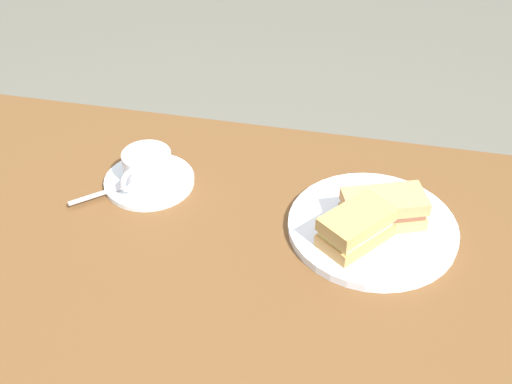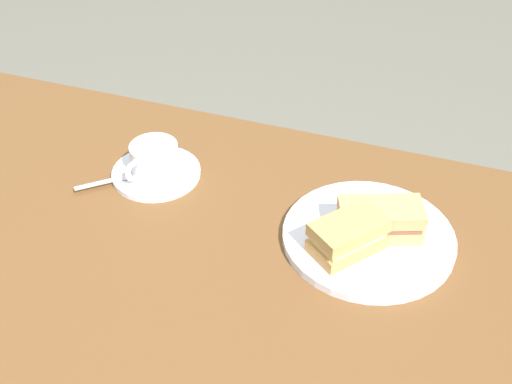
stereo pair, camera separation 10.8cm
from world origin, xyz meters
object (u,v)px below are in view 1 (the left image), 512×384
at_px(dining_table, 153,277).
at_px(sandwich_back, 356,228).
at_px(sandwich_plate, 372,227).
at_px(coffee_cup, 147,166).
at_px(sandwich_front, 383,209).
at_px(coffee_saucer, 149,181).
at_px(spoon, 107,191).

bearing_deg(dining_table, sandwich_back, 10.85).
height_order(sandwich_plate, coffee_cup, coffee_cup).
bearing_deg(dining_table, sandwich_front, 17.87).
bearing_deg(coffee_saucer, coffee_cup, -110.68).
distance_m(dining_table, spoon, 0.17).
xyz_separation_m(dining_table, coffee_saucer, (-0.05, 0.15, 0.08)).
bearing_deg(dining_table, coffee_cup, 109.18).
bearing_deg(coffee_saucer, sandwich_plate, -6.05).
distance_m(coffee_saucer, coffee_cup, 0.03).
bearing_deg(sandwich_back, spoon, 175.30).
bearing_deg(sandwich_front, sandwich_back, -125.42).
xyz_separation_m(sandwich_plate, coffee_cup, (-0.39, 0.04, 0.03)).
bearing_deg(spoon, coffee_cup, 41.20).
bearing_deg(sandwich_front, spoon, -177.68).
bearing_deg(sandwich_back, sandwich_front, 54.58).
bearing_deg(spoon, sandwich_back, -4.70).
xyz_separation_m(sandwich_front, coffee_saucer, (-0.40, 0.03, -0.04)).
bearing_deg(sandwich_plate, coffee_cup, 174.17).
xyz_separation_m(coffee_saucer, coffee_cup, (-0.00, -0.00, 0.03)).
distance_m(dining_table, sandwich_back, 0.34).
xyz_separation_m(sandwich_back, coffee_saucer, (-0.36, 0.09, -0.04)).
bearing_deg(spoon, sandwich_plate, 1.29).
xyz_separation_m(sandwich_front, spoon, (-0.46, -0.02, -0.03)).
relative_size(coffee_saucer, spoon, 1.91).
distance_m(sandwich_front, coffee_cup, 0.40).
bearing_deg(sandwich_front, coffee_saucer, 175.36).
height_order(coffee_saucer, coffee_cup, coffee_cup).
bearing_deg(coffee_cup, spoon, -138.80).
distance_m(dining_table, coffee_saucer, 0.17).
bearing_deg(sandwich_front, dining_table, -162.13).
distance_m(sandwich_plate, sandwich_front, 0.04).
bearing_deg(spoon, dining_table, -41.51).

